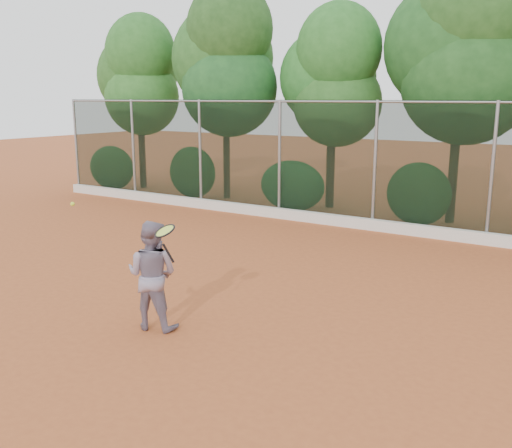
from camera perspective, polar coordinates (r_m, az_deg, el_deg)
The scene contains 7 objects.
ground at distance 10.20m, azimuth -3.06°, elevation -7.91°, with size 80.00×80.00×0.00m, color #AE5429.
concrete_curb at distance 15.97m, azimuth 11.32°, elevation -0.04°, with size 24.00×0.20×0.30m, color silver.
tennis_player at distance 9.03m, azimuth -10.35°, elevation -5.03°, with size 0.84×0.65×1.73m, color gray.
chainlink_fence at distance 15.86m, azimuth 11.82°, elevation 6.12°, with size 24.09×0.09×3.50m.
foliage_backdrop at distance 17.84m, azimuth 12.86°, elevation 14.94°, with size 23.70×3.63×7.55m.
tennis_racket at distance 8.39m, azimuth -9.06°, elevation -0.95°, with size 0.42×0.41×0.60m.
tennis_ball_in_flight at distance 10.21m, azimuth -17.88°, elevation 1.91°, with size 0.07×0.07×0.07m.
Camera 1 is at (5.59, -7.75, 3.56)m, focal length 40.00 mm.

